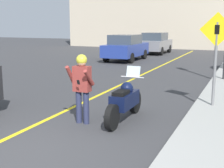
# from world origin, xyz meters

# --- Properties ---
(ground_plane) EXTENTS (80.00, 80.00, 0.00)m
(ground_plane) POSITION_xyz_m (0.00, 0.00, 0.00)
(ground_plane) COLOR #38383A
(road_center_line) EXTENTS (0.12, 36.00, 0.01)m
(road_center_line) POSITION_xyz_m (-0.60, 6.00, 0.00)
(road_center_line) COLOR yellow
(road_center_line) RESTS_ON ground
(motorcycle) EXTENTS (0.62, 2.14, 1.28)m
(motorcycle) POSITION_xyz_m (1.21, 2.68, 0.50)
(motorcycle) COLOR black
(motorcycle) RESTS_ON ground
(person_biker) EXTENTS (0.59, 0.46, 1.66)m
(person_biker) POSITION_xyz_m (0.36, 2.07, 1.01)
(person_biker) COLOR #282D4C
(person_biker) RESTS_ON ground
(crossing_sign) EXTENTS (0.91, 0.08, 2.51)m
(crossing_sign) POSITION_xyz_m (3.10, 4.47, 1.66)
(crossing_sign) COLOR slate
(crossing_sign) RESTS_ON sidewalk_curb
(parked_car_blue) EXTENTS (1.88, 4.20, 1.68)m
(parked_car_blue) POSITION_xyz_m (-3.42, 14.77, 0.86)
(parked_car_blue) COLOR black
(parked_car_blue) RESTS_ON ground
(parked_car_grey) EXTENTS (1.88, 4.20, 1.68)m
(parked_car_grey) POSITION_xyz_m (-2.98, 20.26, 0.86)
(parked_car_grey) COLOR black
(parked_car_grey) RESTS_ON ground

